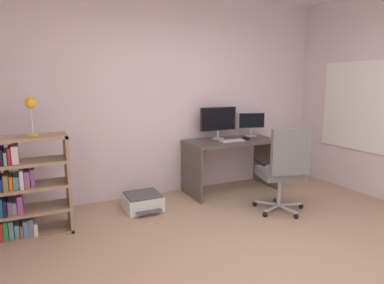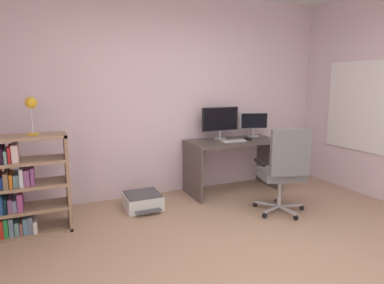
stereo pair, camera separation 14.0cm
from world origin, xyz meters
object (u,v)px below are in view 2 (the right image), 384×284
object	(u,v)px
printer	(143,201)
keyboard	(234,141)
desk_lamp	(31,107)
monitor_main	(220,120)
office_chair	(284,168)
desk	(233,155)
bookshelf	(24,188)
computer_mouse	(248,139)
monitor_secondary	(254,122)

from	to	relation	value
printer	keyboard	bearing A→B (deg)	1.73
desk_lamp	monitor_main	bearing A→B (deg)	11.39
office_chair	desk	bearing A→B (deg)	95.10
keyboard	office_chair	bearing A→B (deg)	-78.23
monitor_main	bookshelf	size ratio (longest dim) A/B	0.55
keyboard	office_chair	size ratio (longest dim) A/B	0.32
desk	desk_lamp	distance (m)	2.68
monitor_main	keyboard	size ratio (longest dim) A/B	1.68
monitor_main	desk_lamp	xyz separation A→B (m)	(-2.42, -0.49, 0.30)
desk	computer_mouse	distance (m)	0.31
monitor_secondary	keyboard	xyz separation A→B (m)	(-0.51, -0.27, -0.21)
keyboard	bookshelf	distance (m)	2.64
desk	bookshelf	world-z (taller)	bookshelf
office_chair	bookshelf	world-z (taller)	office_chair
monitor_main	printer	distance (m)	1.59
keyboard	printer	size ratio (longest dim) A/B	0.68
computer_mouse	keyboard	bearing A→B (deg)	-174.17
desk	office_chair	world-z (taller)	office_chair
monitor_secondary	printer	world-z (taller)	monitor_secondary
office_chair	bookshelf	bearing A→B (deg)	166.03
keyboard	office_chair	distance (m)	0.94
computer_mouse	monitor_main	bearing A→B (deg)	142.63
monitor_main	monitor_secondary	world-z (taller)	monitor_main
monitor_main	office_chair	world-z (taller)	monitor_main
desk	office_chair	xyz separation A→B (m)	(0.09, -1.00, 0.04)
desk	desk_lamp	world-z (taller)	desk_lamp
monitor_secondary	printer	size ratio (longest dim) A/B	0.85
keyboard	bookshelf	size ratio (longest dim) A/B	0.33
desk	computer_mouse	bearing A→B (deg)	-19.54
desk_lamp	computer_mouse	bearing A→B (deg)	5.11
monitor_main	desk_lamp	world-z (taller)	desk_lamp
bookshelf	desk_lamp	distance (m)	0.84
keyboard	printer	distance (m)	1.48
desk_lamp	monitor_secondary	bearing A→B (deg)	9.24
keyboard	computer_mouse	world-z (taller)	computer_mouse
monitor_main	office_chair	size ratio (longest dim) A/B	0.54
monitor_secondary	monitor_main	bearing A→B (deg)	-179.98
printer	computer_mouse	bearing A→B (deg)	2.42
office_chair	keyboard	bearing A→B (deg)	99.09
monitor_secondary	office_chair	world-z (taller)	monitor_secondary
monitor_secondary	desk	bearing A→B (deg)	-159.07
bookshelf	keyboard	bearing A→B (deg)	4.77
monitor_main	bookshelf	xyz separation A→B (m)	(-2.55, -0.49, -0.54)
bookshelf	monitor_secondary	bearing A→B (deg)	8.87
office_chair	bookshelf	distance (m)	2.85
monitor_main	computer_mouse	size ratio (longest dim) A/B	5.71
monitor_secondary	office_chair	xyz separation A→B (m)	(-0.36, -1.18, -0.39)
printer	monitor_secondary	bearing A→B (deg)	9.58
monitor_main	keyboard	distance (m)	0.38
monitor_main	monitor_secondary	size ratio (longest dim) A/B	1.34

